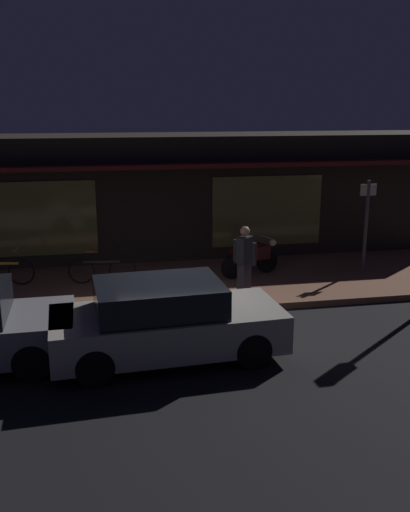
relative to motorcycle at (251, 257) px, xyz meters
name	(u,v)px	position (x,y,z in m)	size (l,w,h in m)	color
ground_plane	(184,334)	(-2.27, -3.24, -0.65)	(60.00, 60.00, 0.00)	black
sidewalk_slab	(165,286)	(-2.27, -0.24, -0.57)	(18.00, 4.00, 0.15)	brown
storefront_building	(150,196)	(-2.27, 3.15, 1.16)	(18.00, 3.30, 3.60)	black
motorcycle	(251,257)	(0.00, 0.00, 0.00)	(1.64, 0.79, 0.97)	black
bicycle_parked	(102,269)	(-3.81, 0.03, -0.14)	(1.66, 0.42, 0.91)	black
bicycle_extra	(0,271)	(-6.24, 0.35, -0.14)	(1.65, 0.43, 0.91)	black
person_bystander	(244,261)	(-0.63, -1.70, 0.38)	(0.47, 0.52, 1.67)	#28232D
sign_post	(366,220)	(3.09, -0.06, 0.86)	(0.44, 0.09, 2.40)	#47474C
parked_car_far	(165,321)	(-2.75, -4.24, 0.06)	(4.20, 2.00, 1.42)	black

